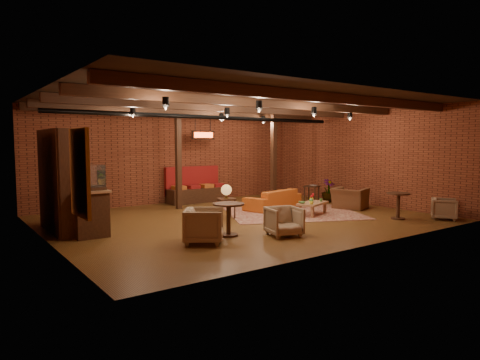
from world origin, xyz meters
TOP-DOWN VIEW (x-y plane):
  - floor at (0.00, 0.00)m, footprint 10.00×10.00m
  - ceiling at (0.00, 0.00)m, footprint 10.00×8.00m
  - wall_back at (0.00, 4.00)m, footprint 10.00×0.02m
  - wall_front at (0.00, -4.00)m, footprint 10.00×0.02m
  - wall_left at (-5.00, 0.00)m, footprint 0.02×8.00m
  - wall_right at (5.00, 0.00)m, footprint 0.02×8.00m
  - ceiling_beams at (0.00, 0.00)m, footprint 9.80×6.40m
  - ceiling_pipe at (0.00, 1.60)m, footprint 9.60×0.12m
  - post_left at (-0.60, 2.60)m, footprint 0.16×0.16m
  - post_right at (2.80, 2.00)m, footprint 0.16×0.16m
  - service_counter at (-4.10, 1.00)m, footprint 0.80×2.50m
  - plant_counter at (-4.00, 1.20)m, footprint 0.35×0.39m
  - shelving_hutch at (-4.50, 1.10)m, footprint 0.52×2.00m
  - chalkboard_menu at (-4.93, -2.30)m, footprint 0.08×0.96m
  - banquette at (0.60, 3.55)m, footprint 2.10×0.70m
  - service_sign at (0.60, 3.10)m, footprint 0.86×0.06m
  - ceiling_spotlights at (0.00, 0.00)m, footprint 6.40×4.40m
  - rug at (1.73, -0.20)m, footprint 4.66×4.22m
  - sofa at (1.82, 0.86)m, footprint 2.23×1.31m
  - coffee_table at (1.95, -0.74)m, footprint 1.21×0.90m
  - side_table_lamp at (-0.32, 0.31)m, footprint 0.55×0.55m
  - round_table_left at (-1.54, -1.60)m, footprint 0.71×0.71m
  - armchair_a at (-2.35, -1.87)m, footprint 1.05×1.07m
  - armchair_b at (-0.53, -2.33)m, footprint 0.85×0.82m
  - armchair_right at (3.81, -0.56)m, footprint 0.95×1.17m
  - side_table_book at (4.19, 1.50)m, footprint 0.64×0.64m
  - round_table_right at (3.42, -2.56)m, footprint 0.62×0.62m
  - armchair_far at (4.40, -3.32)m, footprint 0.84×0.82m
  - plant_tall at (4.40, 0.90)m, footprint 1.38×1.38m

SIDE VIEW (x-z plane):
  - floor at x=0.00m, z-range 0.00..0.00m
  - rug at x=1.73m, z-range 0.00..0.01m
  - sofa at x=1.82m, z-range 0.00..0.61m
  - armchair_far at x=4.40m, z-range 0.00..0.64m
  - coffee_table at x=1.95m, z-range 0.02..0.65m
  - armchair_b at x=-0.53m, z-range 0.00..0.72m
  - armchair_a at x=-2.35m, z-range 0.00..0.81m
  - armchair_right at x=3.81m, z-range 0.00..0.88m
  - round_table_right at x=3.42m, z-range 0.12..0.85m
  - banquette at x=0.60m, z-range 0.00..1.00m
  - side_table_book at x=4.19m, z-range 0.22..0.78m
  - round_table_left at x=-1.54m, z-range 0.13..0.87m
  - side_table_lamp at x=-0.32m, z-range 0.25..1.18m
  - service_counter at x=-4.10m, z-range 0.00..1.60m
  - shelving_hutch at x=-4.50m, z-range 0.00..2.40m
  - plant_tall at x=4.40m, z-range 0.00..2.43m
  - plant_counter at x=-4.00m, z-range 1.07..1.37m
  - wall_back at x=0.00m, z-range 0.00..3.20m
  - wall_front at x=0.00m, z-range 0.00..3.20m
  - wall_left at x=-5.00m, z-range 0.00..3.20m
  - wall_right at x=5.00m, z-range 0.00..3.20m
  - post_left at x=-0.60m, z-range 0.00..3.20m
  - post_right at x=2.80m, z-range 0.00..3.20m
  - chalkboard_menu at x=-4.93m, z-range 0.87..2.33m
  - service_sign at x=0.60m, z-range 2.20..2.50m
  - ceiling_pipe at x=0.00m, z-range 2.79..2.91m
  - ceiling_spotlights at x=0.00m, z-range 2.72..3.00m
  - ceiling_beams at x=0.00m, z-range 2.97..3.19m
  - ceiling at x=0.00m, z-range 3.19..3.21m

